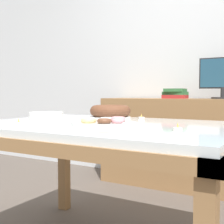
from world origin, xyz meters
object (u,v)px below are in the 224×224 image
at_px(cake_chocolate_round, 110,112).
at_px(plate_stack, 46,116).
at_px(computer_monitor, 223,78).
at_px(tealight_centre, 141,118).
at_px(tealight_left_edge, 178,129).
at_px(tealight_near_cakes, 19,123).
at_px(pastry_platter, 104,122).
at_px(book_stack, 175,94).

bearing_deg(cake_chocolate_round, plate_stack, -130.05).
distance_m(cake_chocolate_round, plate_stack, 0.43).
relative_size(computer_monitor, tealight_centre, 10.60).
bearing_deg(tealight_left_edge, tealight_near_cakes, -167.88).
xyz_separation_m(plate_stack, tealight_left_edge, (0.90, -0.14, -0.01)).
bearing_deg(pastry_platter, book_stack, 95.27).
bearing_deg(pastry_platter, cake_chocolate_round, 116.27).
relative_size(computer_monitor, cake_chocolate_round, 1.54).
distance_m(tealight_centre, tealight_left_edge, 0.63).
distance_m(book_stack, cake_chocolate_round, 1.17).
height_order(cake_chocolate_round, tealight_left_edge, cake_chocolate_round).
bearing_deg(tealight_near_cakes, book_stack, 82.66).
distance_m(book_stack, pastry_platter, 1.58).
height_order(pastry_platter, tealight_near_cakes, pastry_platter).
bearing_deg(book_stack, cake_chocolate_round, -92.63).
height_order(pastry_platter, tealight_left_edge, pastry_platter).
height_order(computer_monitor, pastry_platter, computer_monitor).
xyz_separation_m(tealight_centre, tealight_left_edge, (0.40, -0.49, 0.00)).
relative_size(book_stack, pastry_platter, 0.69).
relative_size(plate_stack, tealight_near_cakes, 5.25).
bearing_deg(computer_monitor, tealight_centre, -103.78).
distance_m(tealight_centre, tealight_near_cakes, 0.77).
xyz_separation_m(pastry_platter, plate_stack, (-0.47, 0.07, 0.01)).
bearing_deg(computer_monitor, cake_chocolate_round, -113.33).
bearing_deg(pastry_platter, tealight_near_cakes, -147.24).
bearing_deg(plate_stack, pastry_platter, -9.02).
relative_size(tealight_centre, tealight_left_edge, 1.00).
height_order(computer_monitor, cake_chocolate_round, computer_monitor).
relative_size(book_stack, tealight_left_edge, 6.02).
relative_size(book_stack, cake_chocolate_round, 0.88).
xyz_separation_m(book_stack, tealight_near_cakes, (-0.23, -1.80, -0.16)).
xyz_separation_m(cake_chocolate_round, pastry_platter, (0.20, -0.40, -0.03)).
bearing_deg(tealight_near_cakes, tealight_centre, 58.86).
relative_size(book_stack, tealight_near_cakes, 6.02).
distance_m(tealight_near_cakes, tealight_left_edge, 0.82).
relative_size(computer_monitor, pastry_platter, 1.22).
bearing_deg(computer_monitor, pastry_platter, -100.99).
bearing_deg(tealight_centre, cake_chocolate_round, -175.02).
height_order(cake_chocolate_round, pastry_platter, cake_chocolate_round).
distance_m(book_stack, tealight_near_cakes, 1.83).
distance_m(cake_chocolate_round, tealight_centre, 0.22).
relative_size(pastry_platter, plate_stack, 1.65).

